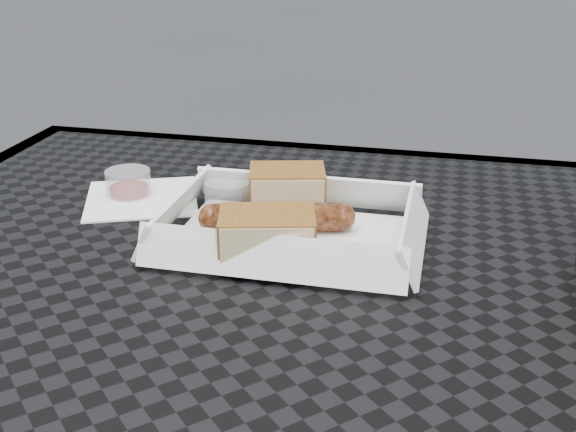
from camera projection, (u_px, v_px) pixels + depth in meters
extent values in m
cube|color=black|center=(228.00, 284.00, 0.64)|extent=(0.80, 0.80, 0.01)
cube|color=black|center=(314.00, 157.00, 0.99)|extent=(0.80, 0.03, 0.03)
cylinder|color=black|center=(94.00, 363.00, 1.17)|extent=(0.03, 0.03, 0.73)
cylinder|color=black|center=(547.00, 427.00, 1.02)|extent=(0.03, 0.03, 0.73)
cube|color=white|center=(290.00, 239.00, 0.70)|extent=(0.22, 0.15, 0.00)
cylinder|color=brown|center=(277.00, 218.00, 0.71)|extent=(0.13, 0.06, 0.03)
sphere|color=brown|center=(341.00, 217.00, 0.71)|extent=(0.03, 0.03, 0.03)
sphere|color=brown|center=(213.00, 218.00, 0.71)|extent=(0.03, 0.03, 0.03)
cube|color=brown|center=(287.00, 191.00, 0.75)|extent=(0.09, 0.07, 0.05)
cube|color=brown|center=(267.00, 236.00, 0.65)|extent=(0.10, 0.08, 0.04)
cylinder|color=#E83E0A|center=(348.00, 261.00, 0.65)|extent=(0.02, 0.02, 0.00)
torus|color=white|center=(356.00, 264.00, 0.64)|extent=(0.02, 0.02, 0.00)
cube|color=#B2D17F|center=(361.00, 261.00, 0.65)|extent=(0.02, 0.02, 0.00)
cube|color=white|center=(142.00, 198.00, 0.80)|extent=(0.16, 0.16, 0.00)
cylinder|color=maroon|center=(128.00, 183.00, 0.80)|extent=(0.05, 0.05, 0.03)
cylinder|color=silver|center=(228.00, 194.00, 0.77)|extent=(0.05, 0.05, 0.03)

